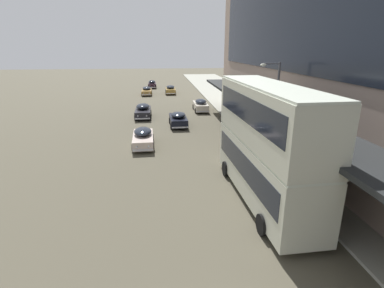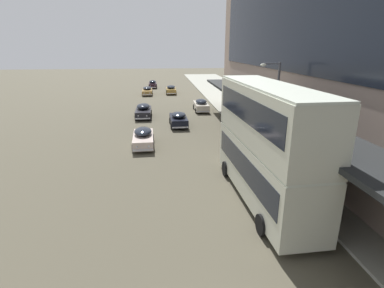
% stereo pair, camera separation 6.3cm
% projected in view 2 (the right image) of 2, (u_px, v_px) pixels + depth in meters
% --- Properties ---
extents(transit_bus_kerbside_front, '(2.97, 10.45, 6.48)m').
position_uv_depth(transit_bus_kerbside_front, '(266.00, 141.00, 15.98)').
color(transit_bus_kerbside_front, beige).
rests_on(transit_bus_kerbside_front, ground).
extents(sedan_lead_near, '(1.99, 4.76, 1.66)m').
position_uv_depth(sedan_lead_near, '(143.00, 111.00, 36.76)').
color(sedan_lead_near, black).
rests_on(sedan_lead_near, ground).
extents(sedan_trailing_mid, '(1.94, 4.62, 1.57)m').
position_uv_depth(sedan_trailing_mid, '(171.00, 90.00, 55.37)').
color(sedan_trailing_mid, olive).
rests_on(sedan_trailing_mid, ground).
extents(sedan_second_mid, '(1.95, 4.45, 1.56)m').
position_uv_depth(sedan_second_mid, '(179.00, 119.00, 32.71)').
color(sedan_second_mid, black).
rests_on(sedan_second_mid, ground).
extents(sedan_oncoming_rear, '(1.94, 4.98, 1.44)m').
position_uv_depth(sedan_oncoming_rear, '(147.00, 91.00, 54.27)').
color(sedan_oncoming_rear, olive).
rests_on(sedan_oncoming_rear, ground).
extents(sedan_second_near, '(1.95, 4.66, 1.56)m').
position_uv_depth(sedan_second_near, '(143.00, 137.00, 26.10)').
color(sedan_second_near, beige).
rests_on(sedan_second_near, ground).
extents(sedan_lead_mid, '(1.78, 4.28, 1.59)m').
position_uv_depth(sedan_lead_mid, '(153.00, 84.00, 63.34)').
color(sedan_lead_mid, black).
rests_on(sedan_lead_mid, ground).
extents(sedan_oncoming_front, '(1.84, 4.71, 1.64)m').
position_uv_depth(sedan_oncoming_front, '(201.00, 105.00, 40.41)').
color(sedan_oncoming_front, beige).
rests_on(sedan_oncoming_front, ground).
extents(street_lamp, '(1.50, 0.28, 7.11)m').
position_uv_depth(street_lamp, '(274.00, 104.00, 21.91)').
color(street_lamp, '#4C4C51').
rests_on(street_lamp, sidewalk_kerb).
extents(fire_hydrant, '(0.20, 0.40, 0.70)m').
position_uv_depth(fire_hydrant, '(305.00, 183.00, 17.90)').
color(fire_hydrant, red).
rests_on(fire_hydrant, sidewalk_kerb).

